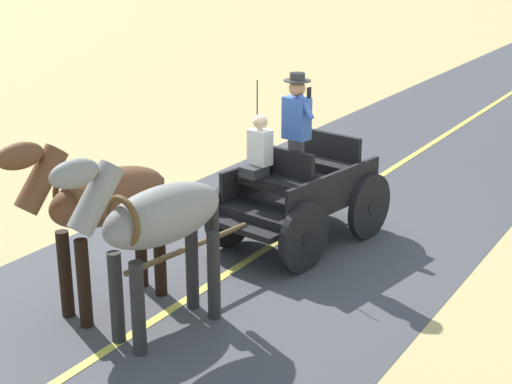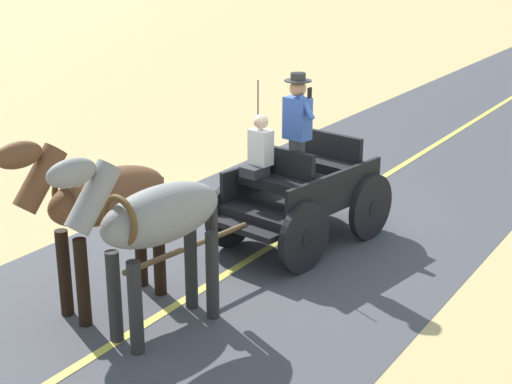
{
  "view_description": "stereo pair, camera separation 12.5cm",
  "coord_description": "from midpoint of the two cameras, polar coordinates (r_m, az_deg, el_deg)",
  "views": [
    {
      "loc": [
        -5.15,
        9.01,
        4.22
      ],
      "look_at": [
        -0.27,
        1.24,
        1.1
      ],
      "focal_mm": 53.66,
      "sensor_mm": 36.0,
      "label": 1
    },
    {
      "loc": [
        -5.26,
        8.94,
        4.22
      ],
      "look_at": [
        -0.27,
        1.24,
        1.1
      ],
      "focal_mm": 53.66,
      "sensor_mm": 36.0,
      "label": 2
    }
  ],
  "objects": [
    {
      "name": "road_surface",
      "position": [
        11.2,
        1.9,
        -3.35
      ],
      "size": [
        5.37,
        160.0,
        0.01
      ],
      "primitive_type": "cube",
      "color": "#424247",
      "rests_on": "ground"
    },
    {
      "name": "horse_near_side",
      "position": [
        8.15,
        -7.93,
        -2.19
      ],
      "size": [
        0.84,
        2.15,
        2.21
      ],
      "color": "gray",
      "rests_on": "ground"
    },
    {
      "name": "ground_plane",
      "position": [
        11.2,
        1.9,
        -3.37
      ],
      "size": [
        200.0,
        200.0,
        0.0
      ],
      "primitive_type": "plane",
      "color": "tan"
    },
    {
      "name": "road_centre_stripe",
      "position": [
        11.19,
        1.9,
        -3.32
      ],
      "size": [
        0.12,
        160.0,
        0.0
      ],
      "primitive_type": "cube",
      "color": "#DBCC4C",
      "rests_on": "road_surface"
    },
    {
      "name": "horse_off_side",
      "position": [
        8.82,
        -11.84,
        -0.78
      ],
      "size": [
        0.85,
        2.15,
        2.21
      ],
      "color": "brown",
      "rests_on": "ground"
    },
    {
      "name": "horse_drawn_carriage",
      "position": [
        10.69,
        2.81,
        0.2
      ],
      "size": [
        1.76,
        4.51,
        2.5
      ],
      "color": "black",
      "rests_on": "ground"
    }
  ]
}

